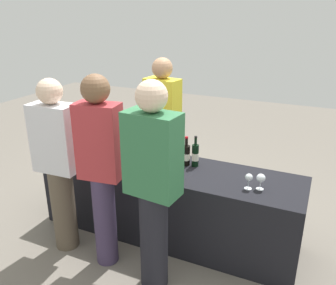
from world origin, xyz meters
The scene contains 14 objects.
ground_plane centered at (0.00, 0.00, 0.00)m, with size 12.00×12.00×0.00m, color slate.
tasting_table centered at (0.00, 0.00, 0.38)m, with size 2.58×0.68×0.76m, color black.
wine_bottle_0 centered at (-1.00, 0.11, 0.88)m, with size 0.07×0.07×0.33m.
wine_bottle_1 centered at (-0.66, 0.07, 0.88)m, with size 0.07×0.07×0.33m.
wine_bottle_2 centered at (0.14, 0.11, 0.86)m, with size 0.08×0.08×0.29m.
wine_bottle_3 centered at (0.23, 0.12, 0.87)m, with size 0.07×0.07×0.31m.
wine_glass_0 centered at (-0.31, -0.14, 0.86)m, with size 0.07×0.07×0.14m.
wine_glass_1 centered at (0.81, -0.12, 0.86)m, with size 0.06×0.06×0.14m.
wine_glass_2 centered at (0.90, -0.09, 0.86)m, with size 0.08×0.08×0.14m.
server_pouring centered at (-0.36, 0.64, 0.93)m, with size 0.41×0.26×1.71m.
guest_0 centered at (-0.82, -0.60, 0.90)m, with size 0.42×0.24×1.66m.
guest_1 centered at (-0.33, -0.62, 0.96)m, with size 0.39×0.25×1.73m.
guest_2 centered at (0.19, -0.70, 0.95)m, with size 0.43×0.27×1.75m.
menu_board centered at (-0.76, 0.95, 0.46)m, with size 0.47×0.03×0.92m, color white.
Camera 1 is at (1.30, -2.82, 2.20)m, focal length 37.67 mm.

